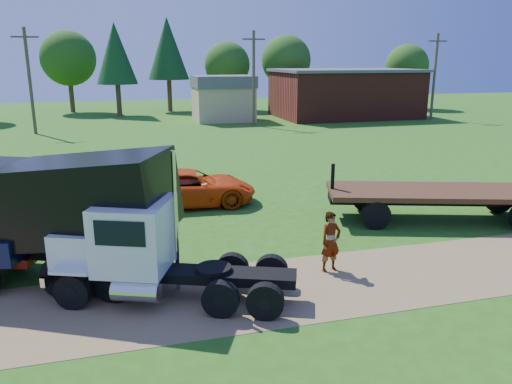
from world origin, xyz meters
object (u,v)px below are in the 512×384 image
object	(u,v)px
white_semi_tractor	(138,249)
black_dump_truck	(36,208)
flatbed_trailer	(441,197)
spectator_a	(331,242)
orange_pickup	(191,188)

from	to	relation	value
white_semi_tractor	black_dump_truck	xyz separation A→B (m)	(-2.82, 2.16, 0.78)
black_dump_truck	flatbed_trailer	world-z (taller)	black_dump_truck
black_dump_truck	spectator_a	size ratio (longest dim) A/B	4.69
spectator_a	flatbed_trailer	bearing A→B (deg)	15.75
black_dump_truck	orange_pickup	bearing A→B (deg)	74.42
flatbed_trailer	spectator_a	bearing A→B (deg)	-133.60
black_dump_truck	flatbed_trailer	distance (m)	15.13
black_dump_truck	orange_pickup	xyz separation A→B (m)	(5.48, 6.43, -1.36)
white_semi_tractor	black_dump_truck	world-z (taller)	white_semi_tractor
white_semi_tractor	spectator_a	xyz separation A→B (m)	(5.79, 0.14, -0.42)
black_dump_truck	flatbed_trailer	xyz separation A→B (m)	(15.01, 1.47, -1.16)
orange_pickup	flatbed_trailer	bearing A→B (deg)	-114.69
black_dump_truck	spectator_a	distance (m)	8.93
orange_pickup	flatbed_trailer	distance (m)	10.75
white_semi_tractor	orange_pickup	world-z (taller)	white_semi_tractor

